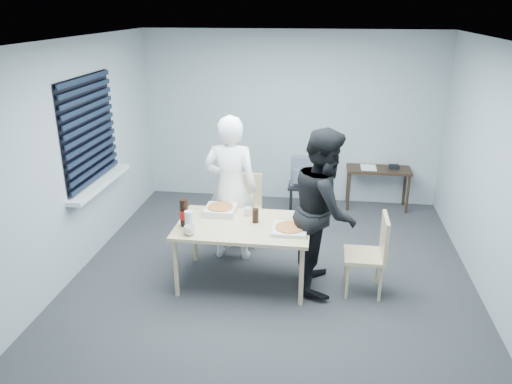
# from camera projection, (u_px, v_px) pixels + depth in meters

# --- Properties ---
(room) EXTENTS (5.00, 5.00, 5.00)m
(room) POSITION_uv_depth(u_px,v_px,m) (92.00, 139.00, 5.88)
(room) COLOR #2C2C31
(room) RESTS_ON ground
(dining_table) EXTENTS (1.44, 0.91, 0.70)m
(dining_table) POSITION_uv_depth(u_px,v_px,m) (243.00, 229.00, 5.41)
(dining_table) COLOR #CEB389
(dining_table) RESTS_ON ground
(chair_far) EXTENTS (0.42, 0.42, 0.89)m
(chair_far) POSITION_uv_depth(u_px,v_px,m) (245.00, 203.00, 6.46)
(chair_far) COLOR #CEB389
(chair_far) RESTS_ON ground
(chair_right) EXTENTS (0.42, 0.42, 0.89)m
(chair_right) POSITION_uv_depth(u_px,v_px,m) (373.00, 249.00, 5.24)
(chair_right) COLOR #CEB389
(chair_right) RESTS_ON ground
(person_white) EXTENTS (0.65, 0.42, 1.77)m
(person_white) POSITION_uv_depth(u_px,v_px,m) (231.00, 189.00, 5.90)
(person_white) COLOR white
(person_white) RESTS_ON ground
(person_black) EXTENTS (0.47, 0.86, 1.77)m
(person_black) POSITION_uv_depth(u_px,v_px,m) (324.00, 210.00, 5.29)
(person_black) COLOR black
(person_black) RESTS_ON ground
(side_table) EXTENTS (0.94, 0.42, 0.63)m
(side_table) POSITION_uv_depth(u_px,v_px,m) (378.00, 173.00, 7.48)
(side_table) COLOR #332017
(side_table) RESTS_ON ground
(stool) EXTENTS (0.36, 0.36, 0.50)m
(stool) POSITION_uv_depth(u_px,v_px,m) (301.00, 192.00, 7.20)
(stool) COLOR black
(stool) RESTS_ON ground
(backpack) EXTENTS (0.30, 0.22, 0.42)m
(backpack) POSITION_uv_depth(u_px,v_px,m) (301.00, 171.00, 7.07)
(backpack) COLOR slate
(backpack) RESTS_ON stool
(pizza_box_a) EXTENTS (0.34, 0.34, 0.08)m
(pizza_box_a) POSITION_uv_depth(u_px,v_px,m) (220.00, 210.00, 5.66)
(pizza_box_a) COLOR silver
(pizza_box_a) RESTS_ON dining_table
(pizza_box_b) EXTENTS (0.36, 0.36, 0.05)m
(pizza_box_b) POSITION_uv_depth(u_px,v_px,m) (290.00, 229.00, 5.22)
(pizza_box_b) COLOR silver
(pizza_box_b) RESTS_ON dining_table
(mug_a) EXTENTS (0.17, 0.17, 0.10)m
(mug_a) POSITION_uv_depth(u_px,v_px,m) (190.00, 230.00, 5.13)
(mug_a) COLOR white
(mug_a) RESTS_ON dining_table
(mug_b) EXTENTS (0.10, 0.10, 0.09)m
(mug_b) POSITION_uv_depth(u_px,v_px,m) (248.00, 212.00, 5.60)
(mug_b) COLOR white
(mug_b) RESTS_ON dining_table
(cola_glass) EXTENTS (0.09, 0.09, 0.16)m
(cola_glass) POSITION_uv_depth(u_px,v_px,m) (255.00, 216.00, 5.41)
(cola_glass) COLOR black
(cola_glass) RESTS_ON dining_table
(soda_bottle) EXTENTS (0.10, 0.10, 0.30)m
(soda_bottle) POSITION_uv_depth(u_px,v_px,m) (184.00, 213.00, 5.31)
(soda_bottle) COLOR black
(soda_bottle) RESTS_ON dining_table
(plastic_cups) EXTENTS (0.11, 0.11, 0.22)m
(plastic_cups) POSITION_uv_depth(u_px,v_px,m) (189.00, 221.00, 5.21)
(plastic_cups) COLOR silver
(plastic_cups) RESTS_ON dining_table
(rubber_band) EXTENTS (0.05, 0.05, 0.00)m
(rubber_band) POSITION_uv_depth(u_px,v_px,m) (269.00, 236.00, 5.12)
(rubber_band) COLOR red
(rubber_band) RESTS_ON dining_table
(papers) EXTENTS (0.27, 0.34, 0.01)m
(papers) POSITION_uv_depth(u_px,v_px,m) (369.00, 167.00, 7.48)
(papers) COLOR white
(papers) RESTS_ON side_table
(black_box) EXTENTS (0.17, 0.15, 0.06)m
(black_box) POSITION_uv_depth(u_px,v_px,m) (394.00, 167.00, 7.42)
(black_box) COLOR black
(black_box) RESTS_ON side_table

